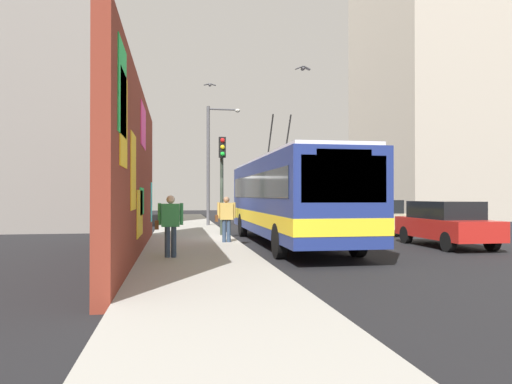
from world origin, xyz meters
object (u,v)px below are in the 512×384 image
Objects in this scene: parked_car_red at (445,223)px; parked_car_champagne at (376,216)px; pedestrian_near_wall at (170,221)px; pedestrian_at_curb at (226,216)px; city_bus at (289,196)px; traffic_light at (222,169)px; street_lamp at (212,157)px.

parked_car_champagne is at bearing -0.00° from parked_car_red.
pedestrian_near_wall is 1.03× the size of pedestrian_at_curb.
parked_car_red is 5.81m from parked_car_champagne.
traffic_light is at bearing 38.09° from city_bus.
street_lamp reaches higher than pedestrian_near_wall.
pedestrian_near_wall is (-4.05, 4.18, -0.65)m from city_bus.
parked_car_champagne is 2.54× the size of pedestrian_near_wall.
city_bus is at bearing -45.88° from pedestrian_near_wall.
city_bus is 2.86× the size of traffic_light.
pedestrian_at_curb is (1.43, 7.49, 0.24)m from parked_car_red.
pedestrian_at_curb is at bearing 177.33° from traffic_light.
city_bus reaches higher than pedestrian_near_wall.
city_bus is 7.30× the size of pedestrian_at_curb.
city_bus is at bearing -168.07° from street_lamp.
pedestrian_at_curb is 10.23m from street_lamp.
city_bus is 10.10m from street_lamp.
pedestrian_near_wall is at bearing 131.34° from parked_car_champagne.
traffic_light is at bearing -2.67° from pedestrian_at_curb.
street_lamp is (9.82, -0.25, 2.88)m from pedestrian_at_curb.
pedestrian_near_wall is 4.31m from pedestrian_at_curb.
traffic_light is (2.74, 2.15, 1.13)m from city_bus.
parked_car_red and parked_car_champagne have the same top height.
street_lamp is at bearing 32.76° from parked_car_red.
pedestrian_near_wall reaches higher than pedestrian_at_curb.
parked_car_red is at bearing -75.40° from pedestrian_near_wall.
traffic_light is (2.92, -0.14, 1.81)m from pedestrian_at_curb.
pedestrian_at_curb is at bearing 178.55° from street_lamp.
pedestrian_at_curb is 0.39× the size of traffic_light.
traffic_light reaches higher than pedestrian_at_curb.
city_bus is 1.76× the size of street_lamp.
pedestrian_at_curb is (-4.38, 7.49, 0.24)m from parked_car_champagne.
parked_car_champagne is 0.63× the size of street_lamp.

